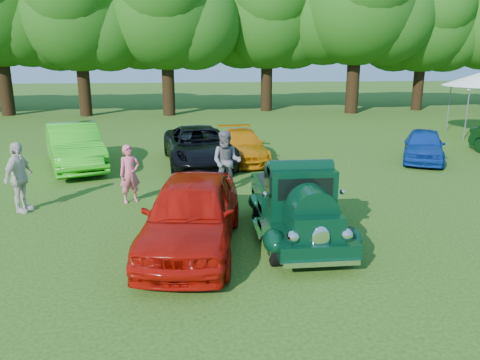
{
  "coord_description": "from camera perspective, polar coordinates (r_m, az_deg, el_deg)",
  "views": [
    {
      "loc": [
        -1.82,
        -10.01,
        4.34
      ],
      "look_at": [
        -0.59,
        1.71,
        1.1
      ],
      "focal_mm": 35.0,
      "sensor_mm": 36.0,
      "label": 1
    }
  ],
  "objects": [
    {
      "name": "spectator_pink",
      "position": [
        14.13,
        -13.29,
        0.73
      ],
      "size": [
        0.75,
        0.66,
        1.74
      ],
      "primitive_type": "imported",
      "rotation": [
        0.0,
        0.0,
        0.48
      ],
      "color": "#D65871",
      "rests_on": "ground"
    },
    {
      "name": "back_car_blue",
      "position": [
        20.54,
        21.51,
        3.96
      ],
      "size": [
        3.06,
        4.1,
        1.3
      ],
      "primitive_type": "imported",
      "rotation": [
        0.0,
        0.0,
        -0.46
      ],
      "color": "navy",
      "rests_on": "ground"
    },
    {
      "name": "spectator_white",
      "position": [
        14.25,
        -25.35,
        0.27
      ],
      "size": [
        0.77,
        1.25,
        1.98
      ],
      "primitive_type": "imported",
      "rotation": [
        0.0,
        0.0,
        1.31
      ],
      "color": "beige",
      "rests_on": "ground"
    },
    {
      "name": "hero_pickup",
      "position": [
        11.31,
        6.97,
        -3.14
      ],
      "size": [
        2.12,
        4.55,
        1.78
      ],
      "color": "black",
      "rests_on": "ground"
    },
    {
      "name": "back_car_lime",
      "position": [
        19.04,
        -19.53,
        3.9
      ],
      "size": [
        3.37,
        5.42,
        1.69
      ],
      "primitive_type": "imported",
      "rotation": [
        0.0,
        0.0,
        0.34
      ],
      "color": "green",
      "rests_on": "ground"
    },
    {
      "name": "red_convertible",
      "position": [
        10.57,
        -5.9,
        -4.06
      ],
      "size": [
        2.69,
        5.16,
        1.67
      ],
      "primitive_type": "imported",
      "rotation": [
        0.0,
        0.0,
        -0.15
      ],
      "color": "#A50D07",
      "rests_on": "ground"
    },
    {
      "name": "tree_line",
      "position": [
        34.07,
        -5.67,
        20.19
      ],
      "size": [
        65.44,
        10.83,
        12.17
      ],
      "color": "black",
      "rests_on": "ground"
    },
    {
      "name": "ground",
      "position": [
        11.06,
        4.01,
        -7.77
      ],
      "size": [
        120.0,
        120.0,
        0.0
      ],
      "primitive_type": "plane",
      "color": "#204810",
      "rests_on": "ground"
    },
    {
      "name": "back_car_black",
      "position": [
        18.51,
        -5.04,
        4.11
      ],
      "size": [
        3.07,
        5.59,
        1.48
      ],
      "primitive_type": "imported",
      "rotation": [
        0.0,
        0.0,
        0.12
      ],
      "color": "black",
      "rests_on": "ground"
    },
    {
      "name": "back_car_orange",
      "position": [
        19.21,
        0.24,
        4.2
      ],
      "size": [
        2.01,
        4.35,
        1.23
      ],
      "primitive_type": "imported",
      "rotation": [
        0.0,
        0.0,
        0.07
      ],
      "color": "#C87107",
      "rests_on": "ground"
    },
    {
      "name": "spectator_grey",
      "position": [
        14.78,
        -1.66,
        2.25
      ],
      "size": [
        1.12,
        0.98,
        1.97
      ],
      "primitive_type": "imported",
      "rotation": [
        0.0,
        0.0,
        -0.27
      ],
      "color": "slate",
      "rests_on": "ground"
    }
  ]
}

